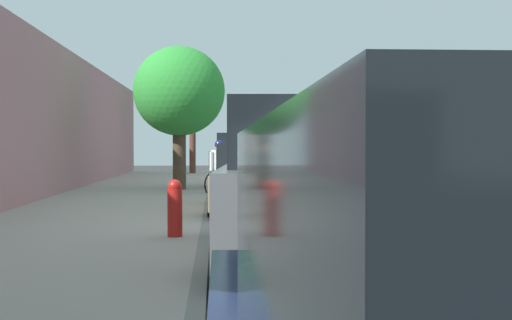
{
  "coord_description": "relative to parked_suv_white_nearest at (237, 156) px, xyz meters",
  "views": [
    {
      "loc": [
        1.88,
        12.69,
        1.48
      ],
      "look_at": [
        0.79,
        -5.06,
        1.09
      ],
      "focal_mm": 46.81,
      "sensor_mm": 36.0,
      "label": 1
    }
  ],
  "objects": [
    {
      "name": "ground",
      "position": [
        -0.93,
        15.82,
        -1.03
      ],
      "size": [
        72.48,
        72.48,
        0.0
      ],
      "primitive_type": "plane",
      "color": "#343434"
    },
    {
      "name": "parked_sedan_tan_mid",
      "position": [
        0.1,
        14.5,
        -0.27
      ],
      "size": [
        2.0,
        4.48,
        1.52
      ],
      "color": "tan",
      "rests_on": "ground"
    },
    {
      "name": "cyclist_with_backpack",
      "position": [
        0.86,
        9.88,
        -0.05
      ],
      "size": [
        0.55,
        0.53,
        1.62
      ],
      "color": "#C6B284",
      "rests_on": "ground"
    },
    {
      "name": "lane_stripe_centre",
      "position": [
        -4.19,
        15.27,
        -1.02
      ],
      "size": [
        0.14,
        44.2,
        0.01
      ],
      "color": "white",
      "rests_on": "ground"
    },
    {
      "name": "fire_hydrant",
      "position": [
        1.54,
        18.7,
        -0.46
      ],
      "size": [
        0.22,
        0.22,
        0.84
      ],
      "color": "red",
      "rests_on": "sidewalk"
    },
    {
      "name": "lane_stripe_bike_edge",
      "position": [
        -0.36,
        15.82,
        -1.02
      ],
      "size": [
        0.12,
        45.3,
        0.01
      ],
      "primitive_type": "cube",
      "color": "white",
      "rests_on": "ground"
    },
    {
      "name": "street_tree_near_cyclist",
      "position": [
        2.04,
        -3.71,
        3.16
      ],
      "size": [
        2.82,
        2.82,
        5.53
      ],
      "color": "brown",
      "rests_on": "sidewalk"
    },
    {
      "name": "bicycle_at_curb",
      "position": [
        0.65,
        10.35,
        -0.64
      ],
      "size": [
        1.26,
        1.31,
        0.79
      ],
      "color": "black",
      "rests_on": "ground"
    },
    {
      "name": "parked_suv_white_nearest",
      "position": [
        0.0,
        0.0,
        0.0
      ],
      "size": [
        2.09,
        4.76,
        1.99
      ],
      "color": "white",
      "rests_on": "ground"
    },
    {
      "name": "parked_sedan_silver_second",
      "position": [
        -0.03,
        6.4,
        -0.27
      ],
      "size": [
        1.92,
        4.44,
        1.52
      ],
      "color": "#B7BABF",
      "rests_on": "ground"
    },
    {
      "name": "street_tree_mid_block",
      "position": [
        2.04,
        8.15,
        2.07
      ],
      "size": [
        2.77,
        2.77,
        4.34
      ],
      "color": "#4B3929",
      "rests_on": "sidewalk"
    },
    {
      "name": "parked_suv_grey_far",
      "position": [
        -0.1,
        20.37,
        0.0
      ],
      "size": [
        2.21,
        4.82,
        1.99
      ],
      "color": "slate",
      "rests_on": "ground"
    },
    {
      "name": "curb_edge",
      "position": [
        1.11,
        15.82,
        -0.96
      ],
      "size": [
        0.16,
        45.3,
        0.14
      ],
      "primitive_type": "cube",
      "color": "gray",
      "rests_on": "ground"
    },
    {
      "name": "sidewalk",
      "position": [
        3.21,
        15.82,
        -0.96
      ],
      "size": [
        4.04,
        45.3,
        0.14
      ],
      "primitive_type": "cube",
      "color": "#A69B90",
      "rests_on": "ground"
    }
  ]
}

